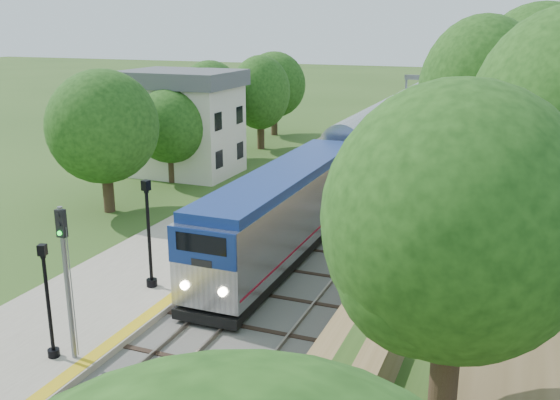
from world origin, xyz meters
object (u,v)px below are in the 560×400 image
at_px(station_building, 183,122).
at_px(train, 444,94).
at_px(signal_platform, 66,267).
at_px(signal_gantry, 444,89).
at_px(lamppost_mid, 49,308).
at_px(lamppost_far, 149,240).
at_px(signal_farside, 441,148).

distance_m(station_building, train, 46.63).
height_order(train, signal_platform, signal_platform).
height_order(signal_gantry, lamppost_mid, signal_gantry).
height_order(train, lamppost_mid, train).
xyz_separation_m(lamppost_far, signal_farside, (9.96, 16.07, 1.81)).
height_order(lamppost_far, signal_platform, signal_platform).
bearing_deg(station_building, lamppost_far, -63.46).
xyz_separation_m(signal_gantry, signal_platform, (-5.37, -51.63, -1.11)).
xyz_separation_m(station_building, signal_gantry, (16.47, 24.99, 0.73)).
bearing_deg(lamppost_far, train, 86.68).
bearing_deg(station_building, signal_platform, -67.38).
bearing_deg(signal_platform, station_building, 112.62).
bearing_deg(lamppost_far, signal_platform, -82.01).
height_order(lamppost_mid, signal_farside, signal_farside).
distance_m(lamppost_mid, signal_platform, 1.67).
bearing_deg(lamppost_mid, train, 87.11).
height_order(station_building, train, station_building).
relative_size(signal_gantry, signal_platform, 1.55).
bearing_deg(station_building, train, 72.52).
bearing_deg(signal_farside, lamppost_far, -121.80).
relative_size(train, lamppost_far, 28.53).
bearing_deg(signal_farside, signal_gantry, 97.23).
bearing_deg(lamppost_far, station_building, 116.54).
relative_size(signal_gantry, lamppost_mid, 2.04).
bearing_deg(signal_platform, lamppost_far, 97.99).
height_order(lamppost_mid, signal_platform, signal_platform).
xyz_separation_m(lamppost_mid, signal_platform, (0.70, 0.22, 1.50)).
bearing_deg(train, signal_farside, -82.77).
bearing_deg(lamppost_far, signal_gantry, 82.20).
xyz_separation_m(signal_gantry, lamppost_far, (-6.23, -45.48, -2.31)).
xyz_separation_m(signal_gantry, train, (-2.47, 19.44, -2.63)).
xyz_separation_m(lamppost_mid, signal_farside, (9.80, 22.43, 2.11)).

